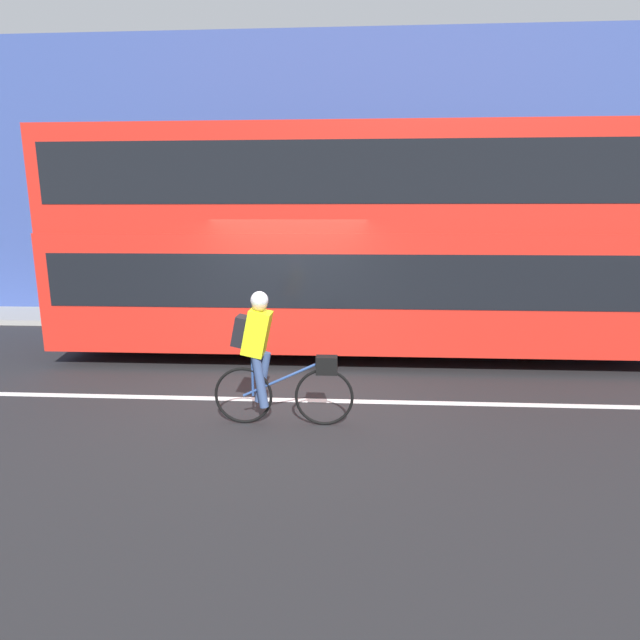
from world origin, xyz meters
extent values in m
plane|color=#232326|center=(0.00, 0.00, 0.00)|extent=(80.00, 80.00, 0.00)
cube|color=silver|center=(0.00, -0.09, 0.00)|extent=(50.00, 0.14, 0.01)
cube|color=gray|center=(0.00, 5.29, 0.06)|extent=(60.00, 1.78, 0.13)
cube|color=#33478C|center=(0.00, 6.34, 3.46)|extent=(60.00, 0.30, 6.92)
cylinder|color=black|center=(4.58, 2.48, 0.49)|extent=(0.97, 0.30, 0.97)
cylinder|color=black|center=(-2.14, 2.48, 0.49)|extent=(0.97, 0.30, 0.97)
cube|color=red|center=(1.22, 2.48, 1.28)|extent=(10.83, 2.57, 1.99)
cube|color=black|center=(1.22, 2.48, 1.52)|extent=(10.40, 2.59, 0.87)
cube|color=red|center=(1.22, 2.48, 3.13)|extent=(10.83, 2.47, 1.71)
cube|color=black|center=(1.22, 2.48, 3.22)|extent=(10.40, 2.49, 0.96)
torus|color=black|center=(0.69, -0.91, 0.36)|extent=(0.73, 0.04, 0.73)
torus|color=black|center=(-0.32, -0.91, 0.36)|extent=(0.73, 0.04, 0.73)
cylinder|color=#2D4C8C|center=(0.19, -0.91, 0.60)|extent=(1.02, 0.03, 0.50)
cylinder|color=#2D4C8C|center=(-0.20, -0.91, 0.63)|extent=(0.03, 0.03, 0.54)
cube|color=black|center=(0.72, -0.91, 0.78)|extent=(0.26, 0.16, 0.22)
cube|color=#D8EA19|center=(-0.13, -0.91, 1.17)|extent=(0.37, 0.32, 0.58)
cube|color=black|center=(-0.33, -0.91, 1.19)|extent=(0.21, 0.26, 0.38)
cylinder|color=#384C7A|center=(-0.09, -0.82, 0.58)|extent=(0.22, 0.11, 0.66)
cylinder|color=#384C7A|center=(-0.09, -1.00, 0.58)|extent=(0.20, 0.11, 0.66)
sphere|color=tan|center=(-0.09, -0.91, 1.53)|extent=(0.19, 0.19, 0.19)
sphere|color=silver|center=(-0.09, -0.91, 1.57)|extent=(0.21, 0.21, 0.21)
cylinder|color=#194C23|center=(0.83, 5.20, 0.61)|extent=(0.45, 0.45, 0.97)
camera|label=1|loc=(0.97, -6.72, 2.56)|focal=28.00mm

